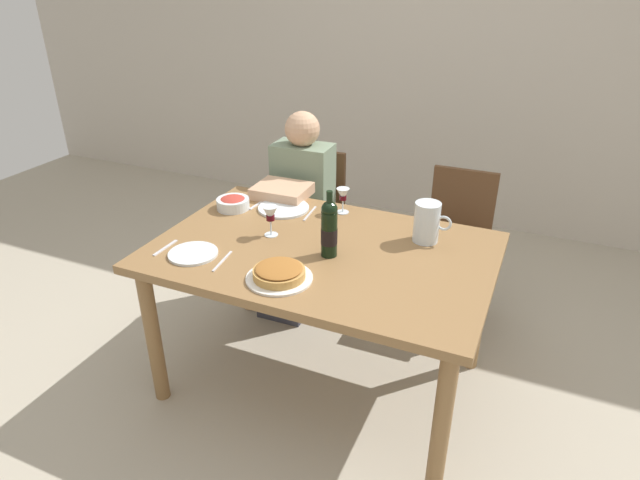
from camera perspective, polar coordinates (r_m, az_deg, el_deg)
name	(u,v)px	position (r m, az deg, el deg)	size (l,w,h in m)	color
ground_plane	(322,379)	(2.88, 0.22, -14.35)	(8.00, 8.00, 0.00)	#B2A893
back_wall	(445,38)	(4.34, 12.96, 19.84)	(8.00, 0.10, 2.80)	beige
dining_table	(322,266)	(2.49, 0.25, -2.75)	(1.50, 1.00, 0.76)	olive
wine_bottle	(329,229)	(2.33, 0.97, 1.19)	(0.07, 0.07, 0.30)	black
water_pitcher	(427,224)	(2.52, 11.08, 1.61)	(0.17, 0.12, 0.19)	silver
baked_tart	(279,273)	(2.20, -4.29, -3.48)	(0.27, 0.27, 0.06)	white
salad_bowl	(233,203)	(2.86, -9.08, 3.87)	(0.17, 0.17, 0.07)	silver
wine_glass_left_diner	(270,215)	(2.52, -5.21, 2.62)	(0.07, 0.07, 0.15)	silver
wine_glass_right_diner	(343,196)	(2.76, 2.40, 4.64)	(0.07, 0.07, 0.13)	silver
dinner_plate_left_setting	(193,254)	(2.45, -13.10, -1.39)	(0.22, 0.22, 0.01)	silver
dinner_plate_right_setting	(284,208)	(2.83, -3.82, 3.36)	(0.26, 0.26, 0.01)	silver
fork_left_setting	(165,248)	(2.54, -15.84, -0.78)	(0.16, 0.01, 0.01)	silver
knife_left_setting	(222,261)	(2.37, -10.15, -2.17)	(0.18, 0.01, 0.01)	silver
knife_right_setting	(310,213)	(2.77, -1.06, 2.79)	(0.18, 0.01, 0.01)	silver
spoon_right_setting	(258,204)	(2.90, -6.46, 3.76)	(0.16, 0.01, 0.01)	silver
chair_left	(312,212)	(3.43, -0.88, 2.93)	(0.41, 0.41, 0.87)	brown
diner_left	(295,209)	(3.19, -2.59, 3.27)	(0.34, 0.51, 1.16)	gray
chair_right	(456,237)	(3.21, 14.00, 0.28)	(0.40, 0.40, 0.87)	brown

